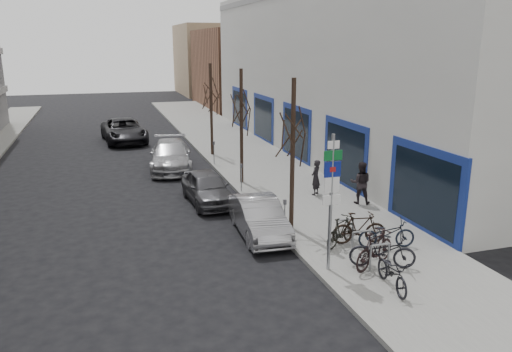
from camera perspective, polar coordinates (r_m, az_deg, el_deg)
ground at (r=14.42m, az=-0.64°, el=-12.35°), size 120.00×120.00×0.00m
sidewalk_east at (r=24.61m, az=2.63°, el=-0.48°), size 5.00×70.00×0.15m
commercial_building at (r=35.07m, az=19.10°, el=11.50°), size 20.00×32.00×10.00m
brick_building_far at (r=54.93m, az=0.24°, el=12.21°), size 12.00×14.00×8.00m
tan_building_far at (r=69.46m, az=-3.23°, el=13.17°), size 13.00×12.00×9.00m
highway_sign_pole at (r=14.31m, az=8.59°, el=-2.11°), size 0.55×0.10×4.20m
bike_rack at (r=16.04m, az=11.92°, el=-7.19°), size 0.66×2.26×0.83m
tree_near at (r=17.16m, az=4.28°, el=6.50°), size 1.80×1.80×5.50m
tree_mid at (r=23.28m, az=-1.70°, el=8.75°), size 1.80×1.80×5.50m
tree_far at (r=29.56m, az=-5.19°, el=10.01°), size 1.80×1.80×5.50m
meter_front at (r=17.31m, az=3.30°, el=-4.29°), size 0.10×0.08×1.27m
meter_mid at (r=22.32m, az=-1.70°, el=0.14°), size 0.10×0.08×1.27m
meter_back at (r=27.51m, az=-4.83°, el=2.93°), size 0.10×0.08×1.27m
bike_near_left at (r=14.18m, az=15.36°, el=-10.31°), size 0.76×1.83×1.08m
bike_near_right at (r=15.32m, az=13.42°, el=-8.06°), size 1.96×1.39×1.16m
bike_mid_curb at (r=16.80m, az=14.72°, el=-6.11°), size 1.94×0.99×1.14m
bike_mid_inner at (r=16.70m, az=9.71°, el=-6.18°), size 1.69×1.28×1.02m
bike_far_curb at (r=15.34m, az=14.27°, el=-8.03°), size 2.02×1.34×1.19m
bike_far_inner at (r=16.92m, az=11.71°, el=-5.80°), size 1.91×0.88×1.12m
parked_car_front at (r=17.66m, az=0.35°, el=-4.73°), size 1.62×4.12×1.34m
parked_car_mid at (r=21.28m, az=-5.61°, el=-1.30°), size 1.81×4.10×1.37m
parked_car_back at (r=27.26m, az=-9.71°, el=2.33°), size 2.85×5.51×1.53m
lane_car at (r=35.69m, az=-14.86°, el=5.06°), size 3.13×5.95×1.60m
pedestrian_near at (r=21.96m, az=6.84°, el=-0.17°), size 0.67×0.66×1.56m
pedestrian_far at (r=21.04m, az=11.86°, el=-0.73°), size 0.79×0.70×1.79m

